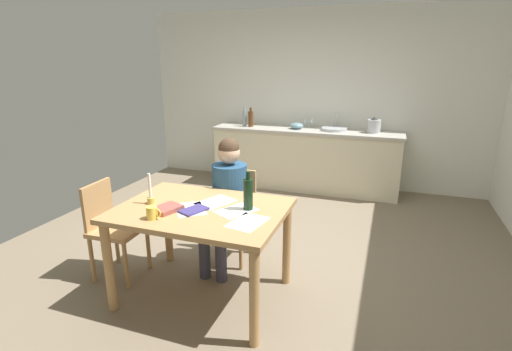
{
  "coord_description": "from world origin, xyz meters",
  "views": [
    {
      "loc": [
        1.15,
        -3.22,
        1.84
      ],
      "look_at": [
        0.05,
        -0.1,
        0.85
      ],
      "focal_mm": 26.68,
      "sensor_mm": 36.0,
      "label": 1
    }
  ],
  "objects_px": {
    "dining_table": "(202,221)",
    "candlestick": "(151,195)",
    "book_magazine": "(167,209)",
    "sink_unit": "(334,129)",
    "person_seated": "(227,195)",
    "wine_glass_near_sink": "(312,120)",
    "book_cookery": "(194,210)",
    "stovetop_kettle": "(374,126)",
    "coffee_mug": "(152,213)",
    "bottle_oil": "(245,118)",
    "mixing_bowl": "(297,126)",
    "wine_bottle_on_table": "(248,194)",
    "wine_glass_by_kettle": "(305,120)",
    "chair_at_table": "(234,210)",
    "bottle_vinegar": "(251,119)",
    "chair_side_empty": "(112,225)"
  },
  "relations": [
    {
      "from": "bottle_oil",
      "to": "wine_glass_by_kettle",
      "type": "xyz_separation_m",
      "value": [
        0.9,
        0.21,
        -0.02
      ]
    },
    {
      "from": "chair_at_table",
      "to": "wine_glass_near_sink",
      "type": "height_order",
      "value": "wine_glass_near_sink"
    },
    {
      "from": "chair_at_table",
      "to": "mixing_bowl",
      "type": "distance_m",
      "value": 2.34
    },
    {
      "from": "mixing_bowl",
      "to": "wine_glass_by_kettle",
      "type": "xyz_separation_m",
      "value": [
        0.08,
        0.19,
        0.06
      ]
    },
    {
      "from": "coffee_mug",
      "to": "stovetop_kettle",
      "type": "relative_size",
      "value": 0.52
    },
    {
      "from": "coffee_mug",
      "to": "bottle_oil",
      "type": "height_order",
      "value": "bottle_oil"
    },
    {
      "from": "book_magazine",
      "to": "wine_glass_near_sink",
      "type": "relative_size",
      "value": 1.32
    },
    {
      "from": "wine_bottle_on_table",
      "to": "wine_glass_by_kettle",
      "type": "distance_m",
      "value": 3.11
    },
    {
      "from": "person_seated",
      "to": "dining_table",
      "type": "bearing_deg",
      "value": -86.59
    },
    {
      "from": "candlestick",
      "to": "wine_bottle_on_table",
      "type": "relative_size",
      "value": 0.83
    },
    {
      "from": "dining_table",
      "to": "candlestick",
      "type": "xyz_separation_m",
      "value": [
        -0.42,
        -0.05,
        0.18
      ]
    },
    {
      "from": "bottle_oil",
      "to": "wine_glass_near_sink",
      "type": "relative_size",
      "value": 1.92
    },
    {
      "from": "mixing_bowl",
      "to": "bottle_oil",
      "type": "bearing_deg",
      "value": -178.46
    },
    {
      "from": "wine_bottle_on_table",
      "to": "bottle_vinegar",
      "type": "distance_m",
      "value": 3.06
    },
    {
      "from": "dining_table",
      "to": "candlestick",
      "type": "bearing_deg",
      "value": -173.65
    },
    {
      "from": "coffee_mug",
      "to": "bottle_oil",
      "type": "bearing_deg",
      "value": 99.76
    },
    {
      "from": "coffee_mug",
      "to": "stovetop_kettle",
      "type": "distance_m",
      "value": 3.6
    },
    {
      "from": "wine_bottle_on_table",
      "to": "book_magazine",
      "type": "bearing_deg",
      "value": -158.1
    },
    {
      "from": "coffee_mug",
      "to": "chair_at_table",
      "type": "bearing_deg",
      "value": 79.0
    },
    {
      "from": "wine_glass_by_kettle",
      "to": "chair_at_table",
      "type": "bearing_deg",
      "value": -93.09
    },
    {
      "from": "sink_unit",
      "to": "stovetop_kettle",
      "type": "distance_m",
      "value": 0.55
    },
    {
      "from": "wine_glass_by_kettle",
      "to": "dining_table",
      "type": "bearing_deg",
      "value": -91.86
    },
    {
      "from": "mixing_bowl",
      "to": "wine_bottle_on_table",
      "type": "bearing_deg",
      "value": -83.47
    },
    {
      "from": "chair_at_table",
      "to": "sink_unit",
      "type": "relative_size",
      "value": 2.37
    },
    {
      "from": "person_seated",
      "to": "wine_glass_near_sink",
      "type": "distance_m",
      "value": 2.66
    },
    {
      "from": "bottle_vinegar",
      "to": "coffee_mug",
      "type": "bearing_deg",
      "value": -82.02
    },
    {
      "from": "chair_at_table",
      "to": "book_cookery",
      "type": "xyz_separation_m",
      "value": [
        0.01,
        -0.79,
        0.3
      ]
    },
    {
      "from": "person_seated",
      "to": "wine_glass_near_sink",
      "type": "xyz_separation_m",
      "value": [
        0.24,
        2.63,
        0.33
      ]
    },
    {
      "from": "book_cookery",
      "to": "wine_bottle_on_table",
      "type": "height_order",
      "value": "wine_bottle_on_table"
    },
    {
      "from": "bottle_oil",
      "to": "wine_glass_by_kettle",
      "type": "distance_m",
      "value": 0.92
    },
    {
      "from": "candlestick",
      "to": "person_seated",
      "type": "bearing_deg",
      "value": 57.76
    },
    {
      "from": "dining_table",
      "to": "coffee_mug",
      "type": "relative_size",
      "value": 11.13
    },
    {
      "from": "wine_bottle_on_table",
      "to": "dining_table",
      "type": "bearing_deg",
      "value": -165.27
    },
    {
      "from": "chair_side_empty",
      "to": "candlestick",
      "type": "bearing_deg",
      "value": -9.62
    },
    {
      "from": "book_cookery",
      "to": "stovetop_kettle",
      "type": "xyz_separation_m",
      "value": [
        1.12,
        3.12,
        0.22
      ]
    },
    {
      "from": "book_magazine",
      "to": "wine_glass_by_kettle",
      "type": "distance_m",
      "value": 3.35
    },
    {
      "from": "coffee_mug",
      "to": "bottle_vinegar",
      "type": "distance_m",
      "value": 3.31
    },
    {
      "from": "sink_unit",
      "to": "wine_glass_near_sink",
      "type": "bearing_deg",
      "value": 157.47
    },
    {
      "from": "stovetop_kettle",
      "to": "bottle_vinegar",
      "type": "bearing_deg",
      "value": -177.68
    },
    {
      "from": "stovetop_kettle",
      "to": "chair_at_table",
      "type": "bearing_deg",
      "value": -115.89
    },
    {
      "from": "book_magazine",
      "to": "sink_unit",
      "type": "height_order",
      "value": "sink_unit"
    },
    {
      "from": "coffee_mug",
      "to": "book_cookery",
      "type": "relative_size",
      "value": 0.56
    },
    {
      "from": "book_cookery",
      "to": "sink_unit",
      "type": "bearing_deg",
      "value": 102.46
    },
    {
      "from": "chair_side_empty",
      "to": "bottle_vinegar",
      "type": "distance_m",
      "value": 2.99
    },
    {
      "from": "sink_unit",
      "to": "wine_glass_by_kettle",
      "type": "relative_size",
      "value": 2.34
    },
    {
      "from": "dining_table",
      "to": "bottle_vinegar",
      "type": "distance_m",
      "value": 3.07
    },
    {
      "from": "bottle_vinegar",
      "to": "wine_glass_near_sink",
      "type": "bearing_deg",
      "value": 13.96
    },
    {
      "from": "wine_bottle_on_table",
      "to": "sink_unit",
      "type": "bearing_deg",
      "value": 85.98
    },
    {
      "from": "coffee_mug",
      "to": "bottle_vinegar",
      "type": "relative_size",
      "value": 0.4
    },
    {
      "from": "candlestick",
      "to": "sink_unit",
      "type": "xyz_separation_m",
      "value": [
        0.98,
        3.09,
        0.09
      ]
    }
  ]
}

